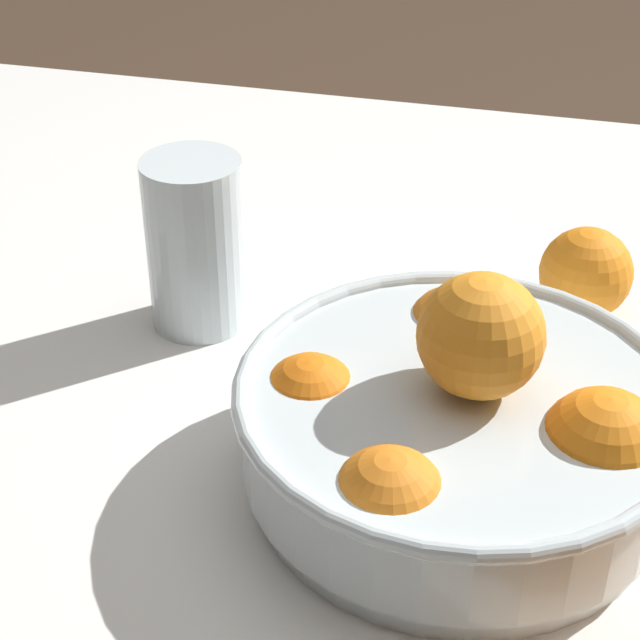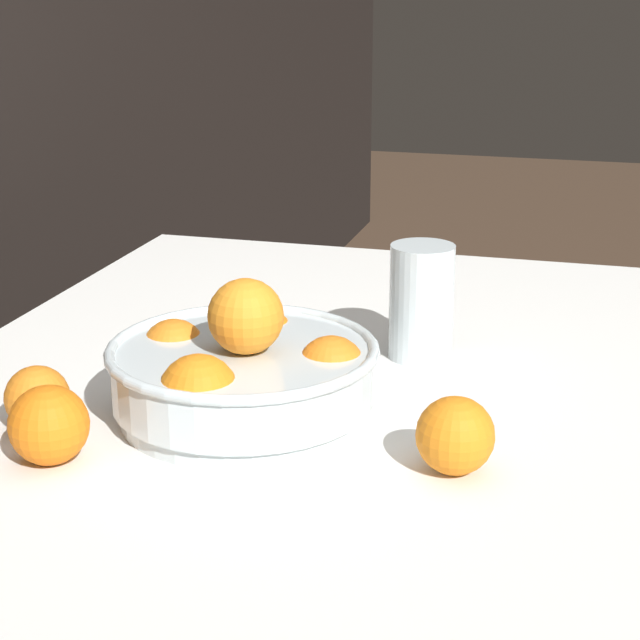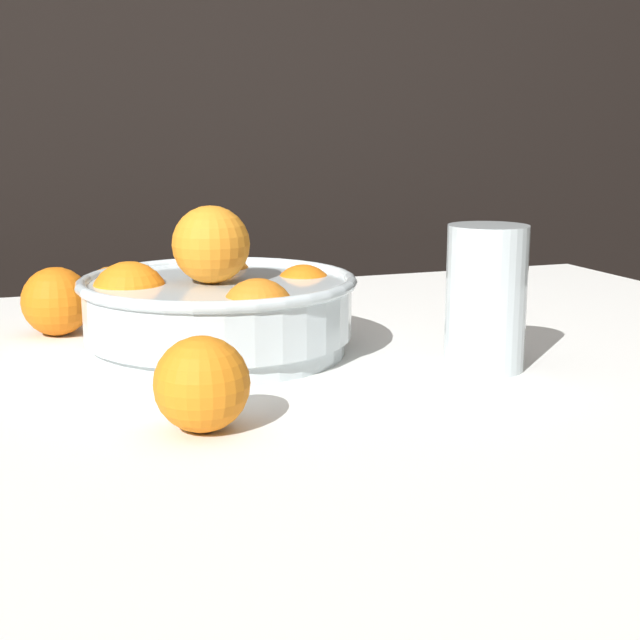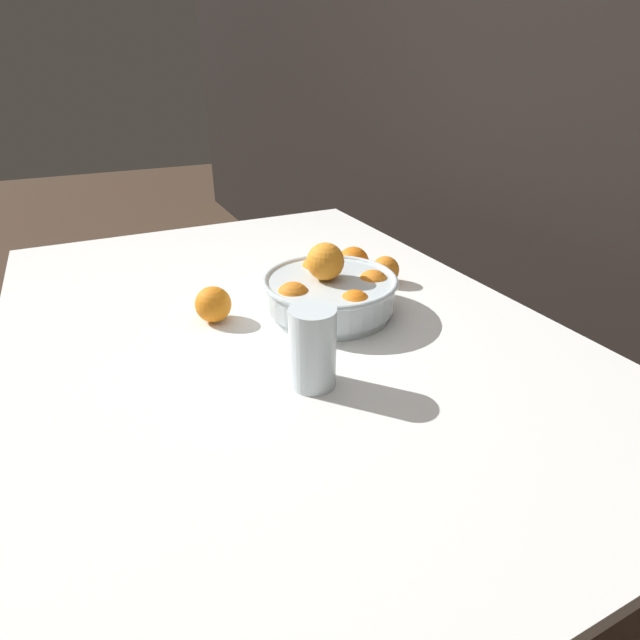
# 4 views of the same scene
# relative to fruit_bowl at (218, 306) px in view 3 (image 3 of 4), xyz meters

# --- Properties ---
(dining_table) EXTENTS (1.49, 1.07, 0.74)m
(dining_table) POSITION_rel_fruit_bowl_xyz_m (-0.02, -0.13, -0.11)
(dining_table) COLOR white
(dining_table) RESTS_ON ground_plane
(fruit_bowl) EXTENTS (0.29, 0.29, 0.16)m
(fruit_bowl) POSITION_rel_fruit_bowl_xyz_m (0.00, 0.00, 0.00)
(fruit_bowl) COLOR silver
(fruit_bowl) RESTS_ON dining_table
(juice_glass) EXTENTS (0.08, 0.08, 0.14)m
(juice_glass) POSITION_rel_fruit_bowl_xyz_m (0.23, -0.15, 0.01)
(juice_glass) COLOR #F4A314
(juice_glass) RESTS_ON dining_table
(orange_loose_near_bowl) EXTENTS (0.08, 0.08, 0.08)m
(orange_loose_near_bowl) POSITION_rel_fruit_bowl_xyz_m (-0.16, 0.15, -0.01)
(orange_loose_near_bowl) COLOR orange
(orange_loose_near_bowl) RESTS_ON dining_table
(orange_loose_front) EXTENTS (0.07, 0.07, 0.07)m
(orange_loose_front) POSITION_rel_fruit_bowl_xyz_m (-0.09, 0.20, -0.02)
(orange_loose_front) COLOR orange
(orange_loose_front) RESTS_ON dining_table
(orange_loose_aside) EXTENTS (0.08, 0.08, 0.08)m
(orange_loose_aside) POSITION_rel_fruit_bowl_xyz_m (-0.07, -0.24, -0.01)
(orange_loose_aside) COLOR orange
(orange_loose_aside) RESTS_ON dining_table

